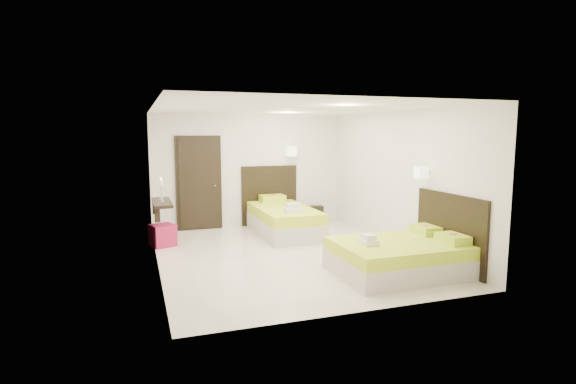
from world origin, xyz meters
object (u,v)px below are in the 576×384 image
object	(u,v)px
nightstand	(313,213)
bed_single	(283,218)
ottoman	(163,235)
bed_double	(403,255)

from	to	relation	value
nightstand	bed_single	bearing A→B (deg)	-132.84
bed_single	nightstand	xyz separation A→B (m)	(1.13, 1.04, -0.14)
nightstand	ottoman	size ratio (longest dim) A/B	1.05
bed_single	bed_double	distance (m)	3.40
nightstand	ottoman	distance (m)	3.92
bed_single	nightstand	distance (m)	1.54
ottoman	bed_single	bearing A→B (deg)	6.96
nightstand	ottoman	world-z (taller)	ottoman
bed_single	nightstand	bearing A→B (deg)	42.70
bed_single	nightstand	world-z (taller)	bed_single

